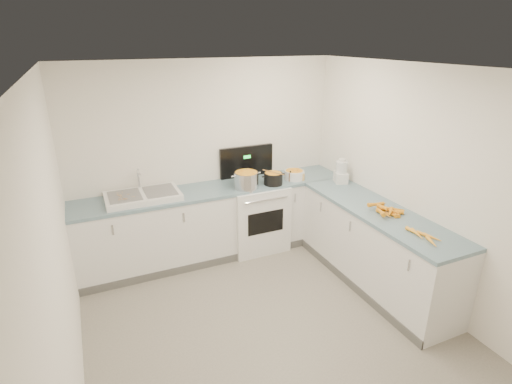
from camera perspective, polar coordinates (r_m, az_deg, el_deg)
name	(u,v)px	position (r m, az deg, el deg)	size (l,w,h in m)	color
floor	(274,331)	(4.21, 2.54, -19.23)	(3.50, 4.00, 0.00)	gray
ceiling	(279,70)	(3.21, 3.29, 17.06)	(3.50, 4.00, 0.00)	white
wall_back	(207,158)	(5.28, -7.01, 4.78)	(3.50, 2.50, 0.00)	white
wall_left	(58,259)	(3.22, -26.48, -8.60)	(4.00, 2.50, 0.00)	white
wall_right	(425,188)	(4.55, 22.96, 0.47)	(4.00, 2.50, 0.00)	white
counter_back	(217,221)	(5.29, -5.65, -4.18)	(3.50, 0.62, 0.94)	white
counter_right	(375,247)	(4.85, 16.63, -7.51)	(0.62, 2.20, 0.94)	white
stove	(255,214)	(5.45, -0.12, -3.21)	(0.76, 0.65, 1.36)	white
sink	(143,196)	(4.91, -15.85, -0.54)	(0.86, 0.52, 0.31)	white
steel_pot	(246,181)	(5.05, -1.39, 1.61)	(0.31, 0.31, 0.23)	silver
black_pot	(273,179)	(5.19, 2.48, 1.82)	(0.24, 0.24, 0.17)	black
wooden_spoon	(273,172)	(5.16, 2.50, 2.83)	(0.01, 0.01, 0.34)	#AD7A47
mixing_bowl	(294,175)	(5.40, 5.48, 2.46)	(0.26, 0.26, 0.12)	white
extract_bottle	(290,177)	(5.31, 4.90, 2.16)	(0.05, 0.05, 0.12)	#593319
spice_jar	(303,177)	(5.37, 6.67, 2.17)	(0.06, 0.06, 0.10)	#E5B266
food_processor	(341,172)	(5.35, 12.07, 2.76)	(0.22, 0.24, 0.32)	white
carrot_pile	(387,210)	(4.57, 18.25, -2.46)	(0.40, 0.37, 0.09)	#FFA01F
peeled_carrots	(424,236)	(4.16, 22.87, -5.80)	(0.17, 0.42, 0.04)	#FFA426
peelings	(122,197)	(4.85, -18.55, -0.61)	(0.20, 0.28, 0.01)	tan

